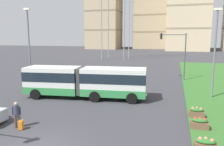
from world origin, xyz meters
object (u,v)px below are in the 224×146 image
traffic_light_far_right (177,49)px  apartment_tower_westcentre (152,0)px  flower_planter_2 (197,112)px  streetlight_median (215,50)px  apartment_tower_west (104,3)px  rolling_suitcase (21,125)px  flower_planter_1 (200,123)px  pedestrian_crossing (16,113)px  articulated_bus (85,81)px  streetlight_left (29,46)px  flower_planter_0 (206,145)px

traffic_light_far_right → apartment_tower_westcentre: 94.33m
flower_planter_2 → streetlight_median: size_ratio=0.13×
flower_planter_2 → apartment_tower_west: size_ratio=0.02×
traffic_light_far_right → apartment_tower_west: 91.22m
rolling_suitcase → flower_planter_2: (11.02, 5.33, 0.11)m
flower_planter_1 → rolling_suitcase: bearing=-164.0°
rolling_suitcase → flower_planter_1: rolling_suitcase is taller
flower_planter_1 → traffic_light_far_right: size_ratio=0.17×
rolling_suitcase → pedestrian_crossing: bearing=156.0°
flower_planter_1 → apartment_tower_west: bearing=111.4°
flower_planter_1 → traffic_light_far_right: bearing=95.1°
pedestrian_crossing → traffic_light_far_right: traffic_light_far_right is taller
apartment_tower_west → flower_planter_1: bearing=-68.6°
rolling_suitcase → articulated_bus: bearing=82.8°
streetlight_left → apartment_tower_westcentre: size_ratio=0.17×
articulated_bus → apartment_tower_westcentre: apartment_tower_westcentre is taller
rolling_suitcase → flower_planter_1: 11.47m
pedestrian_crossing → apartment_tower_west: size_ratio=0.04×
rolling_suitcase → streetlight_left: size_ratio=0.11×
pedestrian_crossing → flower_planter_2: bearing=24.1°
pedestrian_crossing → flower_planter_0: (11.47, 0.00, -0.58)m
pedestrian_crossing → streetlight_median: streetlight_median is taller
rolling_suitcase → streetlight_median: (12.92, 11.56, 4.40)m
streetlight_median → streetlight_left: bearing=-173.1°
articulated_bus → traffic_light_far_right: size_ratio=1.87×
flower_planter_1 → streetlight_left: (-16.96, 6.09, 4.48)m
pedestrian_crossing → flower_planter_1: pedestrian_crossing is taller
traffic_light_far_right → apartment_tower_westcentre: bearing=98.4°
flower_planter_1 → flower_planter_2: same height
flower_planter_0 → articulated_bus: bearing=141.7°
flower_planter_2 → traffic_light_far_right: (-1.52, 14.87, 3.95)m
pedestrian_crossing → streetlight_median: size_ratio=0.20×
traffic_light_far_right → flower_planter_0: bearing=-85.7°
articulated_bus → apartment_tower_westcentre: (-4.86, 103.00, 24.06)m
pedestrian_crossing → apartment_tower_westcentre: size_ratio=0.03×
streetlight_median → rolling_suitcase: bearing=-138.2°
flower_planter_0 → streetlight_median: 12.29m
apartment_tower_westcentre → articulated_bus: bearing=-87.3°
streetlight_median → flower_planter_2: bearing=-107.0°
apartment_tower_west → articulated_bus: bearing=-73.0°
rolling_suitcase → apartment_tower_west: size_ratio=0.02×
traffic_light_far_right → streetlight_left: (-15.44, -10.94, 0.54)m
pedestrian_crossing → streetlight_left: streetlight_left is taller
streetlight_median → apartment_tower_west: (-40.36, 89.79, 18.94)m
streetlight_left → apartment_tower_west: size_ratio=0.19×
pedestrian_crossing → flower_planter_0: bearing=0.0°
flower_planter_0 → streetlight_median: size_ratio=0.13×
flower_planter_2 → streetlight_left: size_ratio=0.12×
flower_planter_1 → streetlight_median: size_ratio=0.13×
articulated_bus → streetlight_left: 7.77m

